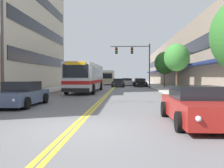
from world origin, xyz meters
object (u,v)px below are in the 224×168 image
at_px(car_navy_moving_second, 126,81).
at_px(car_black_parked_right_mid, 140,83).
at_px(traffic_signal_mast, 136,57).
at_px(car_beige_parked_left_near, 86,83).
at_px(car_dark_grey_parked_right_far, 138,82).
at_px(car_silver_moving_lead, 127,82).
at_px(car_charcoal_moving_third, 118,83).
at_px(box_truck, 108,77).
at_px(street_tree_right_far, 165,63).
at_px(car_slate_blue_parked_left_far, 22,95).
at_px(car_red_parked_right_foreground, 197,106).
at_px(city_bus, 87,76).
at_px(street_tree_right_mid, 177,58).
at_px(fire_hydrant, 195,94).
at_px(street_lamp_left_near, 9,30).

bearing_deg(car_navy_moving_second, car_black_parked_right_mid, -82.72).
bearing_deg(traffic_signal_mast, car_beige_parked_left_near, 160.33).
bearing_deg(car_dark_grey_parked_right_far, traffic_signal_mast, -94.65).
xyz_separation_m(car_dark_grey_parked_right_far, car_silver_moving_lead, (-2.14, -0.98, 0.00)).
xyz_separation_m(car_charcoal_moving_third, traffic_signal_mast, (2.69, -5.45, 3.88)).
bearing_deg(car_charcoal_moving_third, box_truck, 102.56).
bearing_deg(street_tree_right_far, car_charcoal_moving_third, 144.38).
relative_size(car_beige_parked_left_near, traffic_signal_mast, 0.66).
bearing_deg(car_slate_blue_parked_left_far, car_red_parked_right_foreground, -29.91).
bearing_deg(box_truck, car_slate_blue_parked_left_far, -93.71).
xyz_separation_m(car_slate_blue_parked_left_far, car_charcoal_moving_third, (4.87, 27.22, -0.00)).
relative_size(car_black_parked_right_mid, box_truck, 0.61).
height_order(city_bus, car_beige_parked_left_near, city_bus).
height_order(car_charcoal_moving_third, street_tree_right_mid, street_tree_right_mid).
relative_size(car_slate_blue_parked_left_far, box_truck, 0.66).
distance_m(city_bus, car_beige_parked_left_near, 11.06).
xyz_separation_m(street_tree_right_far, fire_hydrant, (-1.48, -20.98, -3.04)).
xyz_separation_m(traffic_signal_mast, street_tree_right_mid, (3.69, -10.01, -0.89)).
bearing_deg(car_beige_parked_left_near, box_truck, 79.57).
relative_size(car_black_parked_right_mid, fire_hydrant, 4.95).
height_order(car_dark_grey_parked_right_far, street_tree_right_far, street_tree_right_far).
relative_size(car_red_parked_right_foreground, car_black_parked_right_mid, 1.08).
relative_size(car_black_parked_right_mid, car_dark_grey_parked_right_far, 0.94).
bearing_deg(street_tree_right_mid, car_charcoal_moving_third, 112.42).
height_order(car_beige_parked_left_near, car_dark_grey_parked_right_far, car_dark_grey_parked_right_far).
distance_m(car_slate_blue_parked_left_far, car_red_parked_right_foreground, 9.90).
xyz_separation_m(car_beige_parked_left_near, car_charcoal_moving_third, (4.90, 2.74, 0.03)).
height_order(car_navy_moving_second, car_charcoal_moving_third, car_charcoal_moving_third).
bearing_deg(street_lamp_left_near, city_bus, 80.41).
bearing_deg(car_black_parked_right_mid, car_silver_moving_lead, 111.79).
height_order(car_red_parked_right_foreground, traffic_signal_mast, traffic_signal_mast).
bearing_deg(car_red_parked_right_foreground, fire_hydrant, 75.31).
xyz_separation_m(car_charcoal_moving_third, fire_hydrant, (5.36, -25.88, -0.04)).
distance_m(car_black_parked_right_mid, car_charcoal_moving_third, 3.84).
distance_m(city_bus, fire_hydrant, 14.99).
xyz_separation_m(car_navy_moving_second, street_tree_right_mid, (5.12, -35.57, 3.02)).
distance_m(car_slate_blue_parked_left_far, car_charcoal_moving_third, 27.66).
height_order(car_silver_moving_lead, car_navy_moving_second, car_silver_moving_lead).
distance_m(car_beige_parked_left_near, box_truck, 13.79).
bearing_deg(street_tree_right_mid, city_bus, 168.99).
bearing_deg(car_charcoal_moving_third, street_lamp_left_near, -101.36).
bearing_deg(car_charcoal_moving_third, car_slate_blue_parked_left_far, -100.15).
bearing_deg(city_bus, fire_hydrant, -55.19).
bearing_deg(city_bus, traffic_signal_mast, 54.26).
bearing_deg(car_charcoal_moving_third, car_navy_moving_second, 86.42).
relative_size(car_beige_parked_left_near, street_tree_right_mid, 0.85).
bearing_deg(car_dark_grey_parked_right_far, car_black_parked_right_mid, -90.29).
bearing_deg(car_beige_parked_left_near, fire_hydrant, -66.10).
relative_size(box_truck, traffic_signal_mast, 1.17).
xyz_separation_m(street_lamp_left_near, fire_hydrant, (10.86, 1.52, -3.70)).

